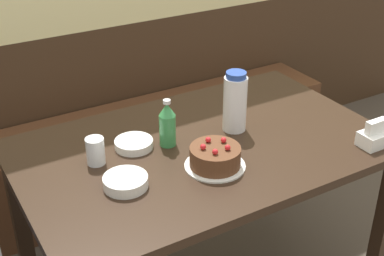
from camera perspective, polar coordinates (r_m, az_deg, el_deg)
bench_seat at (r=2.88m, az=-7.60°, el=-3.15°), size 2.43×0.38×0.47m
dining_table at (r=2.03m, az=1.14°, el=-3.96°), size 1.36×0.85×0.74m
birthday_cake at (r=1.84m, az=2.48°, el=-3.13°), size 0.21×0.21×0.10m
water_pitcher at (r=2.04m, az=4.61°, el=2.78°), size 0.09×0.09×0.24m
soju_bottle at (r=1.94m, az=-2.64°, el=0.43°), size 0.06×0.06×0.18m
napkin_holder at (r=2.07m, az=18.88°, el=-0.85°), size 0.11×0.08×0.11m
bowl_soup_white at (r=1.76m, az=-7.10°, el=-5.71°), size 0.15×0.15×0.04m
bowl_rice_small at (r=1.97m, az=-6.23°, el=-1.69°), size 0.14×0.14×0.03m
glass_water_tall at (r=1.88m, az=-10.27°, el=-2.43°), size 0.07×0.07×0.10m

